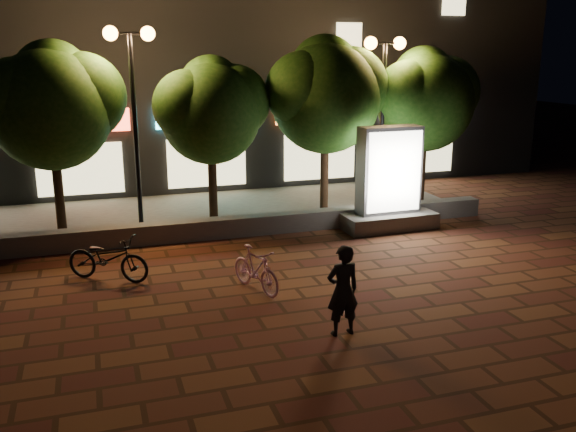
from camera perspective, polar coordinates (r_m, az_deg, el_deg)
name	(u,v)px	position (r m, az deg, el deg)	size (l,w,h in m)	color
ground	(243,295)	(12.22, -4.25, -7.31)	(80.00, 80.00, 0.00)	brown
retaining_wall	(205,229)	(15.85, -7.71, -1.20)	(16.00, 0.45, 0.50)	slate
sidewalk	(190,213)	(18.29, -9.10, 0.24)	(16.00, 5.00, 0.08)	slate
building_block	(156,42)	(24.15, -12.13, 15.51)	(28.00, 8.12, 11.30)	black
tree_left	(52,102)	(16.54, -21.06, 9.89)	(3.60, 3.00, 4.89)	#312013
tree_mid	(212,107)	(16.84, -7.11, 10.04)	(3.24, 2.70, 4.50)	#312013
tree_right	(327,91)	(17.73, 3.61, 11.50)	(3.72, 3.10, 5.07)	#312013
tree_far_right	(426,96)	(19.14, 12.71, 10.83)	(3.48, 2.90, 4.76)	#312013
street_lamp_left	(132,77)	(16.26, -14.30, 12.40)	(1.26, 0.36, 5.18)	black
street_lamp_right	(384,79)	(18.14, 8.90, 12.47)	(1.26, 0.36, 4.98)	black
ad_kiosk	(388,188)	(16.72, 9.30, 2.63)	(2.59, 1.36, 2.76)	slate
scooter_pink	(256,269)	(12.25, -3.02, -4.97)	(0.43, 1.51, 0.91)	#F1A3D1
rider	(343,290)	(10.32, 5.11, -6.90)	(0.58, 0.38, 1.58)	black
scooter_parked	(108,258)	(13.32, -16.40, -3.78)	(0.64, 1.84, 0.97)	black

